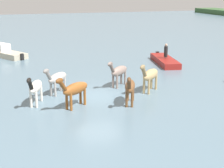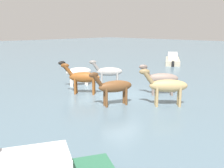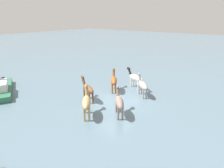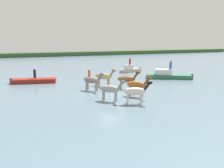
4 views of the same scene
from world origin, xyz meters
The scene contains 10 objects.
ground_plane centered at (0.00, 0.00, 0.00)m, with size 146.91×146.91×0.00m, color slate.
horse_rear_stallion centered at (2.01, 1.32, 1.04)m, with size 2.37×1.34×1.89m.
horse_chestnut_trailing centered at (1.57, -1.77, 1.07)m, with size 1.83×2.21×1.94m.
horse_pinto_flank centered at (0.42, -3.79, 1.03)m, with size 2.39×1.19×1.88m.
horse_gray_outer centered at (-1.63, 1.90, 1.05)m, with size 1.94×2.07×1.91m.
horse_lead centered at (-1.21, -2.31, 1.03)m, with size 2.04×1.87×1.86m.
horse_dun_straggler centered at (0.14, 3.40, 1.11)m, with size 2.06×2.16×2.01m.
boat_launch_far centered at (-7.22, 8.16, 0.18)m, with size 5.36×2.35×0.75m.
boat_skiff_near centered at (-15.16, -5.38, 0.33)m, with size 5.57×4.27×1.37m.
person_boatman_standing centered at (-7.09, 8.17, 1.15)m, with size 0.32×0.32×1.19m.
Camera 1 is at (18.90, -5.22, 6.37)m, focal length 53.46 mm.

